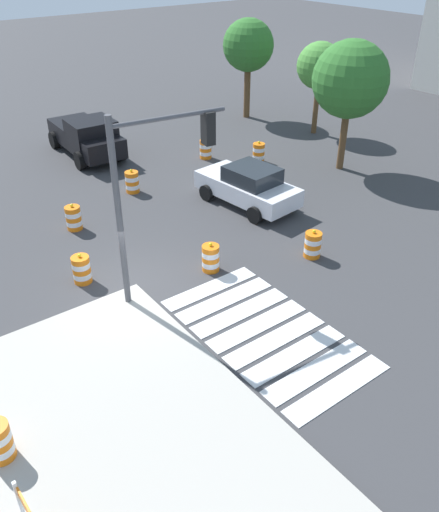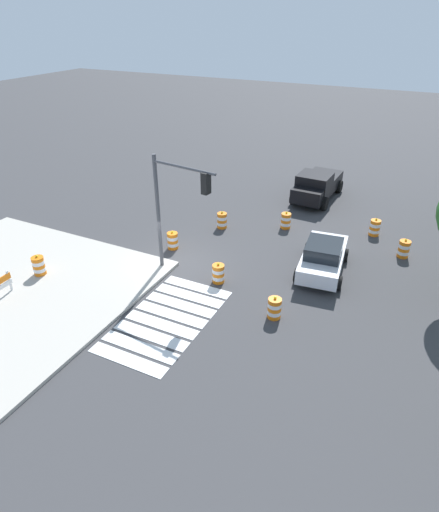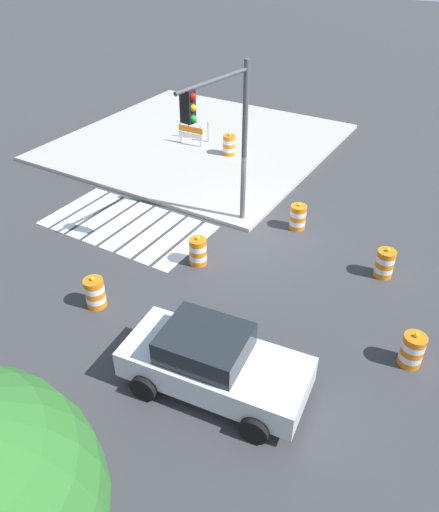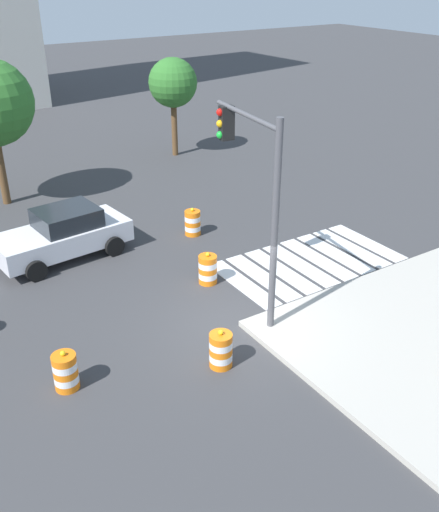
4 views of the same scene
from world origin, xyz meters
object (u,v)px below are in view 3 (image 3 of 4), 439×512
at_px(traffic_barrel_near_corner, 385,263).
at_px(traffic_barrel_on_sidewalk, 229,145).
at_px(traffic_barrel_median_near, 198,251).
at_px(traffic_barrel_crosswalk_end, 95,293).
at_px(traffic_barrel_lane_center, 298,217).
at_px(traffic_barrel_median_far, 412,350).
at_px(traffic_light_pole, 224,126).
at_px(sports_car, 213,362).
at_px(construction_barricade, 192,132).

distance_m(traffic_barrel_near_corner, traffic_barrel_on_sidewalk, 10.09).
xyz_separation_m(traffic_barrel_median_near, traffic_barrel_on_sidewalk, (3.31, -7.72, 0.15)).
bearing_deg(traffic_barrel_crosswalk_end, traffic_barrel_median_near, -112.91).
bearing_deg(traffic_barrel_crosswalk_end, traffic_barrel_on_sidewalk, -79.95).
relative_size(traffic_barrel_median_near, traffic_barrel_lane_center, 1.00).
distance_m(traffic_barrel_median_far, traffic_light_pole, 8.34).
bearing_deg(traffic_barrel_lane_center, traffic_barrel_on_sidewalk, -38.60).
relative_size(traffic_barrel_near_corner, traffic_barrel_on_sidewalk, 1.00).
bearing_deg(traffic_barrel_near_corner, traffic_barrel_lane_center, -19.79).
xyz_separation_m(traffic_barrel_median_near, traffic_barrel_median_far, (-6.84, 0.92, 0.00)).
height_order(traffic_barrel_crosswalk_end, traffic_barrel_median_far, same).
distance_m(sports_car, traffic_barrel_median_near, 5.06).
bearing_deg(traffic_barrel_near_corner, traffic_barrel_on_sidewalk, -31.98).
distance_m(traffic_barrel_lane_center, traffic_light_pole, 4.36).
xyz_separation_m(traffic_barrel_lane_center, traffic_light_pole, (2.06, 1.69, 3.46)).
bearing_deg(traffic_barrel_near_corner, traffic_barrel_median_near, 24.34).
distance_m(construction_barricade, traffic_light_pole, 8.61).
relative_size(sports_car, traffic_light_pole, 0.81).
height_order(sports_car, traffic_barrel_near_corner, sports_car).
height_order(traffic_barrel_lane_center, construction_barricade, construction_barricade).
height_order(traffic_barrel_near_corner, traffic_barrel_median_far, same).
distance_m(traffic_barrel_median_near, traffic_barrel_lane_center, 4.05).
relative_size(sports_car, traffic_barrel_crosswalk_end, 4.39).
bearing_deg(traffic_barrel_on_sidewalk, construction_barricade, -6.20).
distance_m(traffic_barrel_crosswalk_end, traffic_barrel_median_near, 3.51).
xyz_separation_m(traffic_barrel_median_near, traffic_light_pole, (0.20, -1.91, 3.46)).
bearing_deg(traffic_light_pole, sports_car, 118.45).
height_order(traffic_barrel_lane_center, traffic_light_pole, traffic_light_pole).
relative_size(construction_barricade, traffic_light_pole, 0.24).
bearing_deg(construction_barricade, traffic_barrel_crosswalk_end, 110.01).
bearing_deg(traffic_barrel_median_far, traffic_barrel_crosswalk_end, 15.72).
distance_m(traffic_barrel_near_corner, traffic_barrel_lane_center, 3.61).
xyz_separation_m(traffic_barrel_median_near, traffic_barrel_lane_center, (-1.86, -3.60, 0.00)).
bearing_deg(traffic_light_pole, traffic_barrel_near_corner, -175.09).
distance_m(traffic_barrel_on_sidewalk, traffic_light_pole, 7.37).
xyz_separation_m(traffic_barrel_crosswalk_end, construction_barricade, (4.07, -11.18, 0.27)).
height_order(traffic_barrel_lane_center, traffic_barrel_on_sidewalk, traffic_barrel_on_sidewalk).
xyz_separation_m(traffic_barrel_median_far, traffic_barrel_on_sidewalk, (10.15, -8.64, 0.15)).
relative_size(traffic_barrel_lane_center, traffic_light_pole, 0.19).
distance_m(traffic_barrel_median_near, construction_barricade, 9.64).
bearing_deg(traffic_light_pole, traffic_barrel_median_near, 95.91).
bearing_deg(traffic_barrel_on_sidewalk, traffic_barrel_near_corner, 148.02).
distance_m(sports_car, traffic_barrel_on_sidewalk, 13.36).
bearing_deg(traffic_light_pole, traffic_barrel_lane_center, -140.60).
bearing_deg(construction_barricade, traffic_barrel_lane_center, 149.17).
height_order(traffic_barrel_near_corner, construction_barricade, construction_barricade).
distance_m(sports_car, construction_barricade, 14.68).
height_order(sports_car, traffic_barrel_crosswalk_end, sports_car).
relative_size(traffic_barrel_on_sidewalk, construction_barricade, 0.78).
bearing_deg(sports_car, traffic_barrel_median_far, -140.71).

